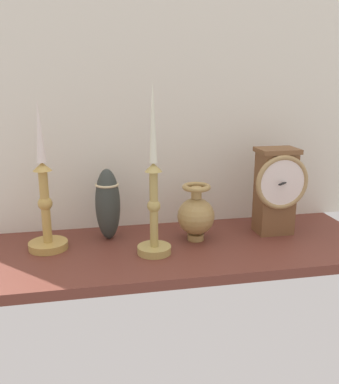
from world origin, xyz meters
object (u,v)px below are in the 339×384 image
object	(u,v)px
tall_ceramic_vase	(108,204)
candlestick_tall_left	(154,204)
brass_vase_bulbous	(196,214)
mantel_clock	(276,189)
candlestick_tall_center	(45,205)

from	to	relation	value
tall_ceramic_vase	candlestick_tall_left	bearing A→B (deg)	-49.68
tall_ceramic_vase	brass_vase_bulbous	bearing A→B (deg)	-13.42
mantel_clock	candlestick_tall_center	distance (cm)	58.81
mantel_clock	candlestick_tall_center	bearing A→B (deg)	179.66
candlestick_tall_left	brass_vase_bulbous	distance (cm)	14.64
candlestick_tall_center	brass_vase_bulbous	xyz separation A→B (cm)	(36.91, -1.17, -4.42)
candlestick_tall_left	candlestick_tall_center	distance (cm)	26.19
candlestick_tall_center	tall_ceramic_vase	xyz separation A→B (cm)	(14.99, 4.06, -1.86)
mantel_clock	brass_vase_bulbous	distance (cm)	22.53
mantel_clock	tall_ceramic_vase	distance (cm)	44.12
brass_vase_bulbous	tall_ceramic_vase	size ratio (longest dim) A/B	0.79
candlestick_tall_left	candlestick_tall_center	size ratio (longest dim) A/B	1.11
mantel_clock	candlestick_tall_left	distance (cm)	34.60
candlestick_tall_center	mantel_clock	bearing A→B (deg)	-0.34
mantel_clock	tall_ceramic_vase	world-z (taller)	mantel_clock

